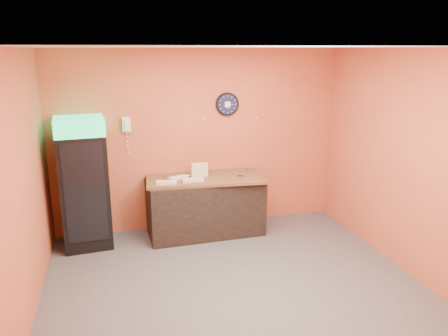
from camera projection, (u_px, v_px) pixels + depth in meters
name	position (u px, v px, depth m)	size (l,w,h in m)	color
floor	(233.00, 284.00, 5.34)	(4.50, 4.50, 0.00)	#47474C
back_wall	(199.00, 140.00, 6.83)	(4.50, 0.02, 2.80)	#CE603A
left_wall	(20.00, 190.00, 4.41)	(0.02, 4.00, 2.80)	#CE603A
right_wall	(405.00, 162.00, 5.52)	(0.02, 4.00, 2.80)	#CE603A
ceiling	(235.00, 47.00, 4.60)	(4.50, 4.00, 0.02)	white
beverage_cooler	(84.00, 185.00, 6.16)	(0.71, 0.72, 1.88)	black
prep_counter	(205.00, 206.00, 6.73)	(1.74, 0.77, 0.87)	black
wall_clock	(227.00, 104.00, 6.77)	(0.36, 0.06, 0.36)	black
wall_phone	(126.00, 124.00, 6.43)	(0.12, 0.10, 0.22)	white
butcher_paper	(205.00, 178.00, 6.61)	(1.75, 0.80, 0.04)	brown
sub_roll_stack	(199.00, 170.00, 6.60)	(0.25, 0.09, 0.21)	beige
wrapped_sandwich_left	(166.00, 182.00, 6.27)	(0.29, 0.12, 0.04)	beige
wrapped_sandwich_mid	(193.00, 180.00, 6.38)	(0.31, 0.12, 0.04)	beige
wrapped_sandwich_right	(178.00, 178.00, 6.49)	(0.29, 0.11, 0.04)	beige
kitchen_tool	(194.00, 174.00, 6.67)	(0.06, 0.06, 0.06)	silver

